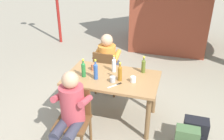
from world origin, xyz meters
TOP-DOWN VIEW (x-y plane):
  - ground_plane at (0.00, 0.00)m, footprint 24.00×24.00m
  - dining_table at (0.00, 0.00)m, footprint 1.43×0.84m
  - chair_near_left at (-0.33, -0.72)m, footprint 0.48×0.48m
  - chair_far_left at (-0.32, 0.72)m, footprint 0.46×0.46m
  - person_in_white_shirt at (-0.32, -0.83)m, footprint 0.47×0.61m
  - person_in_plaid_shirt at (-0.32, 0.83)m, footprint 0.47×0.61m
  - bottle_olive at (0.43, 0.29)m, footprint 0.06×0.06m
  - bottle_green at (-0.42, -0.11)m, footprint 0.06×0.06m
  - bottle_clear at (-0.02, 0.18)m, footprint 0.06×0.06m
  - bottle_blue at (-0.22, -0.12)m, footprint 0.06×0.06m
  - bottle_amber at (0.14, -0.06)m, footprint 0.06×0.06m
  - cup_white at (0.34, -0.06)m, footprint 0.08×0.08m
  - cup_steel at (0.05, -0.14)m, footprint 0.08×0.08m
  - cup_terracotta at (-0.36, 0.13)m, footprint 0.07×0.07m
  - table_knife at (0.12, -0.23)m, footprint 0.17×0.20m
  - backpack_by_near_side at (1.30, -0.23)m, footprint 0.33×0.26m

SIDE VIEW (x-z plane):
  - ground_plane at x=0.00m, z-range 0.00..0.00m
  - backpack_by_near_side at x=1.30m, z-range -0.01..0.40m
  - chair_near_left at x=-0.33m, z-range 0.05..0.92m
  - chair_far_left at x=-0.32m, z-range 0.05..0.92m
  - person_in_white_shirt at x=-0.32m, z-range 0.07..1.25m
  - person_in_plaid_shirt at x=-0.32m, z-range 0.07..1.25m
  - dining_table at x=0.00m, z-range 0.28..1.04m
  - table_knife at x=0.12m, z-range 0.77..0.78m
  - cup_steel at x=0.05m, z-range 0.77..0.85m
  - cup_white at x=0.34m, z-range 0.77..0.86m
  - cup_terracotta at x=-0.36m, z-range 0.77..0.88m
  - bottle_olive at x=0.43m, z-range 0.75..1.02m
  - bottle_clear at x=-0.02m, z-range 0.75..1.03m
  - bottle_green at x=-0.42m, z-range 0.75..1.04m
  - bottle_amber at x=0.14m, z-range 0.75..1.04m
  - bottle_blue at x=-0.22m, z-range 0.75..1.06m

